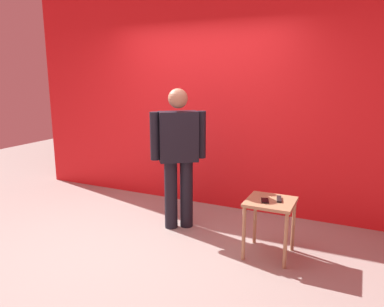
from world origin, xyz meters
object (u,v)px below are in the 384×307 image
cell_phone (265,201)px  tv_remote (279,199)px  side_table (270,210)px  standing_person (178,152)px

cell_phone → tv_remote: 0.15m
side_table → cell_phone: bearing=-137.4°
tv_remote → cell_phone: bearing=-157.5°
standing_person → tv_remote: standing_person is taller
cell_phone → standing_person: bearing=148.2°
cell_phone → tv_remote: bearing=18.8°
standing_person → tv_remote: (1.22, -0.20, -0.33)m
side_table → tv_remote: tv_remote is taller
standing_person → side_table: 1.25m
cell_phone → tv_remote: tv_remote is taller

